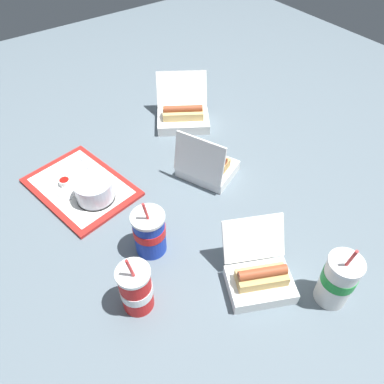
{
  "coord_description": "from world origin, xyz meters",
  "views": [
    {
      "loc": [
        0.72,
        -0.46,
        0.92
      ],
      "look_at": [
        0.04,
        0.04,
        0.05
      ],
      "focal_mm": 35.0,
      "sensor_mm": 36.0,
      "label": 1
    }
  ],
  "objects_px": {
    "plastic_fork": "(86,164)",
    "cake_container": "(94,191)",
    "soda_cup_center": "(136,289)",
    "soda_cup_left": "(338,280)",
    "clamshell_hotdog_center": "(183,115)",
    "food_tray": "(81,187)",
    "ketchup_cup": "(65,182)",
    "clamshell_hotdog_corner": "(261,276)",
    "soda_cup_corner": "(150,232)",
    "clamshell_hotdog_right": "(207,165)"
  },
  "relations": [
    {
      "from": "cake_container",
      "to": "ketchup_cup",
      "type": "bearing_deg",
      "value": -153.63
    },
    {
      "from": "plastic_fork",
      "to": "clamshell_hotdog_right",
      "type": "relative_size",
      "value": 0.48
    },
    {
      "from": "soda_cup_center",
      "to": "clamshell_hotdog_corner",
      "type": "bearing_deg",
      "value": 64.44
    },
    {
      "from": "clamshell_hotdog_right",
      "to": "plastic_fork",
      "type": "bearing_deg",
      "value": -130.53
    },
    {
      "from": "ketchup_cup",
      "to": "clamshell_hotdog_corner",
      "type": "height_order",
      "value": "clamshell_hotdog_corner"
    },
    {
      "from": "ketchup_cup",
      "to": "soda_cup_left",
      "type": "distance_m",
      "value": 0.91
    },
    {
      "from": "soda_cup_corner",
      "to": "clamshell_hotdog_right",
      "type": "bearing_deg",
      "value": 116.03
    },
    {
      "from": "ketchup_cup",
      "to": "plastic_fork",
      "type": "distance_m",
      "value": 0.12
    },
    {
      "from": "clamshell_hotdog_corner",
      "to": "soda_cup_corner",
      "type": "distance_m",
      "value": 0.33
    },
    {
      "from": "clamshell_hotdog_center",
      "to": "food_tray",
      "type": "bearing_deg",
      "value": -77.88
    },
    {
      "from": "cake_container",
      "to": "plastic_fork",
      "type": "distance_m",
      "value": 0.18
    },
    {
      "from": "clamshell_hotdog_right",
      "to": "clamshell_hotdog_corner",
      "type": "relative_size",
      "value": 0.92
    },
    {
      "from": "cake_container",
      "to": "soda_cup_center",
      "type": "height_order",
      "value": "soda_cup_center"
    },
    {
      "from": "ketchup_cup",
      "to": "soda_cup_center",
      "type": "xyz_separation_m",
      "value": [
        0.52,
        -0.02,
        0.05
      ]
    },
    {
      "from": "ketchup_cup",
      "to": "soda_cup_corner",
      "type": "distance_m",
      "value": 0.41
    },
    {
      "from": "cake_container",
      "to": "plastic_fork",
      "type": "xyz_separation_m",
      "value": [
        -0.17,
        0.04,
        -0.03
      ]
    },
    {
      "from": "food_tray",
      "to": "plastic_fork",
      "type": "height_order",
      "value": "plastic_fork"
    },
    {
      "from": "food_tray",
      "to": "soda_cup_center",
      "type": "relative_size",
      "value": 1.94
    },
    {
      "from": "clamshell_hotdog_center",
      "to": "soda_cup_corner",
      "type": "distance_m",
      "value": 0.64
    },
    {
      "from": "soda_cup_center",
      "to": "soda_cup_left",
      "type": "distance_m",
      "value": 0.51
    },
    {
      "from": "clamshell_hotdog_right",
      "to": "clamshell_hotdog_center",
      "type": "height_order",
      "value": "clamshell_hotdog_right"
    },
    {
      "from": "ketchup_cup",
      "to": "clamshell_hotdog_corner",
      "type": "distance_m",
      "value": 0.73
    },
    {
      "from": "food_tray",
      "to": "soda_cup_corner",
      "type": "bearing_deg",
      "value": 10.44
    },
    {
      "from": "soda_cup_center",
      "to": "soda_cup_corner",
      "type": "height_order",
      "value": "soda_cup_center"
    },
    {
      "from": "soda_cup_left",
      "to": "plastic_fork",
      "type": "bearing_deg",
      "value": -160.37
    },
    {
      "from": "food_tray",
      "to": "ketchup_cup",
      "type": "bearing_deg",
      "value": -129.87
    },
    {
      "from": "ketchup_cup",
      "to": "soda_cup_corner",
      "type": "relative_size",
      "value": 0.19
    },
    {
      "from": "ketchup_cup",
      "to": "plastic_fork",
      "type": "xyz_separation_m",
      "value": [
        -0.06,
        0.1,
        -0.01
      ]
    },
    {
      "from": "ketchup_cup",
      "to": "clamshell_hotdog_center",
      "type": "bearing_deg",
      "value": 97.86
    },
    {
      "from": "clamshell_hotdog_corner",
      "to": "clamshell_hotdog_right",
      "type": "bearing_deg",
      "value": 160.81
    },
    {
      "from": "cake_container",
      "to": "clamshell_hotdog_corner",
      "type": "distance_m",
      "value": 0.59
    },
    {
      "from": "food_tray",
      "to": "ketchup_cup",
      "type": "xyz_separation_m",
      "value": [
        -0.03,
        -0.04,
        0.02
      ]
    },
    {
      "from": "food_tray",
      "to": "clamshell_hotdog_center",
      "type": "height_order",
      "value": "clamshell_hotdog_center"
    },
    {
      "from": "soda_cup_center",
      "to": "soda_cup_left",
      "type": "height_order",
      "value": "soda_cup_left"
    },
    {
      "from": "soda_cup_corner",
      "to": "clamshell_hotdog_corner",
      "type": "bearing_deg",
      "value": 32.67
    },
    {
      "from": "clamshell_hotdog_center",
      "to": "soda_cup_center",
      "type": "height_order",
      "value": "soda_cup_center"
    },
    {
      "from": "food_tray",
      "to": "soda_cup_left",
      "type": "bearing_deg",
      "value": 25.55
    },
    {
      "from": "plastic_fork",
      "to": "soda_cup_center",
      "type": "distance_m",
      "value": 0.59
    },
    {
      "from": "ketchup_cup",
      "to": "soda_cup_center",
      "type": "height_order",
      "value": "soda_cup_center"
    },
    {
      "from": "soda_cup_center",
      "to": "soda_cup_corner",
      "type": "relative_size",
      "value": 1.03
    },
    {
      "from": "clamshell_hotdog_corner",
      "to": "clamshell_hotdog_center",
      "type": "xyz_separation_m",
      "value": [
        -0.74,
        0.26,
        0.0
      ]
    },
    {
      "from": "cake_container",
      "to": "clamshell_hotdog_corner",
      "type": "xyz_separation_m",
      "value": [
        0.55,
        0.22,
        -0.01
      ]
    },
    {
      "from": "soda_cup_left",
      "to": "soda_cup_corner",
      "type": "relative_size",
      "value": 1.09
    },
    {
      "from": "plastic_fork",
      "to": "cake_container",
      "type": "bearing_deg",
      "value": -14.35
    },
    {
      "from": "clamshell_hotdog_center",
      "to": "soda_cup_center",
      "type": "xyz_separation_m",
      "value": [
        0.6,
        -0.56,
        0.04
      ]
    },
    {
      "from": "cake_container",
      "to": "clamshell_hotdog_corner",
      "type": "relative_size",
      "value": 0.51
    },
    {
      "from": "cake_container",
      "to": "soda_cup_left",
      "type": "relative_size",
      "value": 0.56
    },
    {
      "from": "plastic_fork",
      "to": "ketchup_cup",
      "type": "bearing_deg",
      "value": -61.82
    },
    {
      "from": "plastic_fork",
      "to": "soda_cup_center",
      "type": "xyz_separation_m",
      "value": [
        0.58,
        -0.12,
        0.06
      ]
    },
    {
      "from": "clamshell_hotdog_corner",
      "to": "food_tray",
      "type": "bearing_deg",
      "value": -159.0
    }
  ]
}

